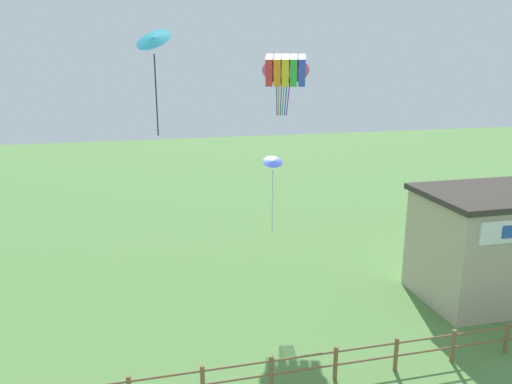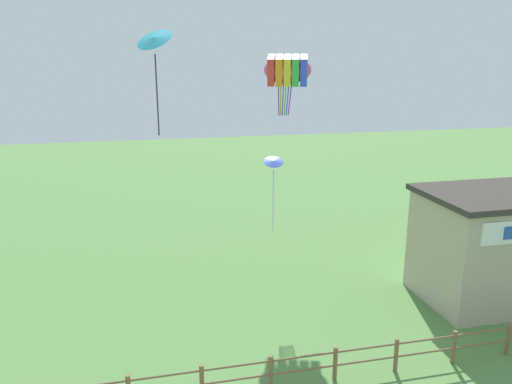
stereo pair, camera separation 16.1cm
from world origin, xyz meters
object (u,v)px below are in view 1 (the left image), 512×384
(kite_rainbow_parafoil, at_px, (286,70))
(kite_cyan_delta, at_px, (153,41))
(seaside_building, at_px, (507,243))
(kite_blue_delta, at_px, (273,167))

(kite_rainbow_parafoil, bearing_deg, kite_cyan_delta, -141.04)
(seaside_building, distance_m, kite_rainbow_parafoil, 12.45)
(kite_rainbow_parafoil, bearing_deg, seaside_building, -36.64)
(kite_rainbow_parafoil, xyz_separation_m, kite_cyan_delta, (-6.26, -5.06, 1.10))
(kite_blue_delta, bearing_deg, kite_cyan_delta, 174.59)
(kite_cyan_delta, bearing_deg, kite_rainbow_parafoil, 38.96)
(kite_rainbow_parafoil, relative_size, kite_cyan_delta, 0.77)
(kite_rainbow_parafoil, bearing_deg, kite_blue_delta, -111.21)
(kite_cyan_delta, xyz_separation_m, kite_blue_delta, (4.14, -0.39, -4.53))
(kite_cyan_delta, distance_m, kite_blue_delta, 6.15)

